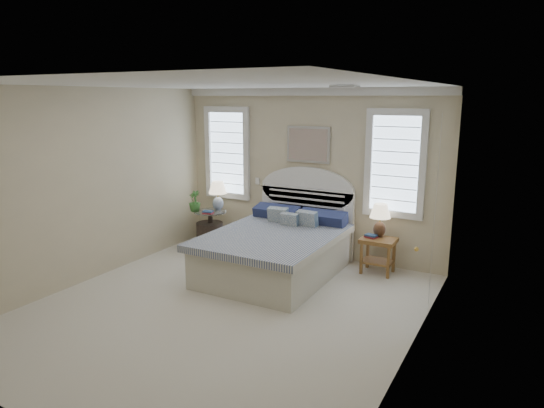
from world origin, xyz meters
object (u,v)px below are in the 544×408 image
at_px(nightstand_right, 378,248).
at_px(lamp_left, 218,192).
at_px(side_table_left, 211,225).
at_px(floor_pot, 210,234).
at_px(bed, 278,248).
at_px(lamp_right, 380,217).

height_order(nightstand_right, lamp_left, lamp_left).
height_order(side_table_left, nightstand_right, side_table_left).
distance_m(side_table_left, floor_pot, 0.17).
xyz_separation_m(bed, floor_pot, (-1.66, 0.58, -0.17)).
xyz_separation_m(floor_pot, lamp_right, (2.93, 0.22, 0.62)).
relative_size(nightstand_right, lamp_right, 1.05).
height_order(bed, lamp_right, bed).
distance_m(floor_pot, lamp_right, 3.01).
height_order(floor_pot, lamp_right, lamp_right).
relative_size(lamp_left, lamp_right, 1.01).
height_order(side_table_left, lamp_right, lamp_right).
xyz_separation_m(nightstand_right, lamp_right, (-0.03, 0.11, 0.45)).
distance_m(lamp_left, lamp_right, 2.86).
bearing_deg(floor_pot, nightstand_right, 2.20).
bearing_deg(bed, nightstand_right, 28.03).
bearing_deg(lamp_left, bed, -24.98).
relative_size(bed, side_table_left, 3.61).
bearing_deg(bed, lamp_left, 155.02).
relative_size(side_table_left, lamp_right, 1.25).
bearing_deg(nightstand_right, floor_pot, -177.80).
xyz_separation_m(bed, lamp_left, (-1.58, 0.74, 0.56)).
xyz_separation_m(floor_pot, lamp_left, (0.08, 0.16, 0.73)).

